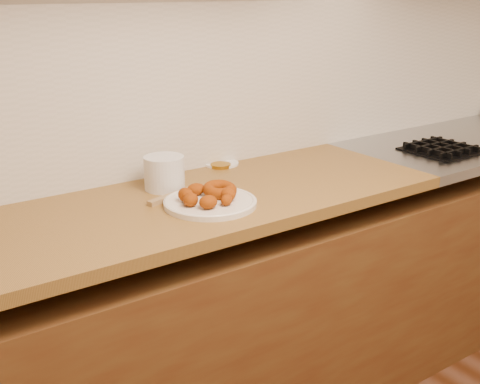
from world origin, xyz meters
The scene contains 12 objects.
wall_back centered at (0.00, 2.00, 1.35)m, with size 4.00×0.02×2.70m, color tan.
base_cabinet centered at (0.00, 1.69, 0.39)m, with size 3.60×0.60×0.77m, color #573B19.
butcher_block centered at (-0.65, 1.69, 0.88)m, with size 2.30×0.62×0.04m, color brown.
stovetop centered at (1.15, 1.69, 0.88)m, with size 1.30×0.62×0.04m, color #9EA0A5.
backsplash centered at (0.00, 1.99, 1.20)m, with size 3.60×0.02×0.60m, color beige.
donut_plate centered at (-0.34, 1.60, 0.91)m, with size 0.29×0.29×0.02m, color silver.
ring_donut centered at (-0.29, 1.63, 0.94)m, with size 0.11×0.11×0.04m, color #8E2B00.
fried_dough_chunks centered at (-0.37, 1.60, 0.94)m, with size 0.18×0.19×0.05m.
plastic_tub centered at (-0.38, 1.83, 0.96)m, with size 0.14×0.14×0.11m, color silver.
tub_lid centered at (-0.06, 1.97, 0.90)m, with size 0.13×0.13×0.01m, color silver.
brass_jar_lid centered at (-0.08, 1.94, 0.91)m, with size 0.08×0.08×0.01m, color #A7791A.
wooden_utensil centered at (-0.40, 1.73, 0.91)m, with size 0.20×0.02×0.02m, color olive.
Camera 1 is at (-1.28, 0.10, 1.55)m, focal length 45.00 mm.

